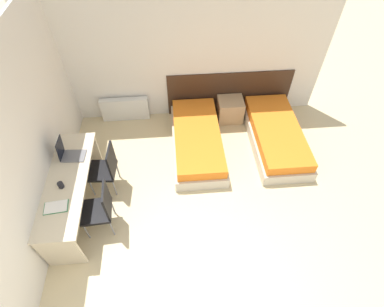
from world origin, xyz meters
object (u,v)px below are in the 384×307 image
Objects in this scene: nightstand at (230,110)px; chair_near_laptop at (106,168)px; bed_near_window at (197,140)px; chair_near_notebook at (100,208)px; laptop at (69,153)px; bed_near_door at (276,135)px.

chair_near_laptop reaches higher than nightstand.
bed_near_window is 2.12× the size of chair_near_notebook.
laptop is (-2.04, -0.68, 0.60)m from bed_near_window.
bed_near_window is 2.12× the size of chair_near_laptop.
laptop is at bearing 173.91° from chair_near_laptop.
bed_near_window is 2.17m from chair_near_notebook.
bed_near_window is 1.49m from bed_near_door.
chair_near_notebook is at bearing -153.70° from bed_near_door.
bed_near_door is 3.15m from chair_near_laptop.
laptop reaches higher than nightstand.
chair_near_notebook is (-2.29, -2.27, 0.27)m from nightstand.
laptop is at bearing 117.74° from chair_near_notebook.
bed_near_window is 1.75m from chair_near_laptop.
chair_near_laptop is 1.00× the size of chair_near_notebook.
bed_near_door is (1.49, 0.00, 0.00)m from bed_near_window.
bed_near_window is 2.23m from laptop.
bed_near_door is 3.94× the size of nightstand.
chair_near_laptop is (-3.04, -0.76, 0.30)m from bed_near_door.
chair_near_notebook reaches higher than bed_near_window.
bed_near_window is 3.94× the size of nightstand.
bed_near_door is at bearing -45.90° from nightstand.
nightstand is 3.19m from laptop.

